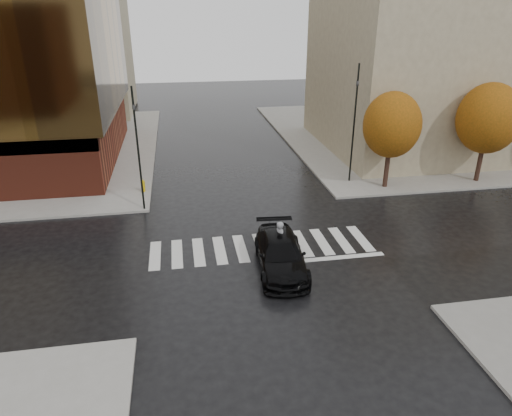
{
  "coord_description": "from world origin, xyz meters",
  "views": [
    {
      "loc": [
        -3.91,
        -20.3,
        11.52
      ],
      "look_at": [
        -0.2,
        1.05,
        2.0
      ],
      "focal_mm": 32.0,
      "sensor_mm": 36.0,
      "label": 1
    }
  ],
  "objects_px": {
    "sedan": "(281,254)",
    "traffic_light_nw": "(137,142)",
    "cyclist": "(281,247)",
    "fire_hydrant": "(143,185)",
    "traffic_light_ne": "(355,115)"
  },
  "relations": [
    {
      "from": "traffic_light_nw",
      "to": "sedan",
      "type": "bearing_deg",
      "value": 48.21
    },
    {
      "from": "sedan",
      "to": "traffic_light_nw",
      "type": "relative_size",
      "value": 0.73
    },
    {
      "from": "sedan",
      "to": "traffic_light_nw",
      "type": "xyz_separation_m",
      "value": [
        -6.8,
        8.1,
        3.61
      ]
    },
    {
      "from": "sedan",
      "to": "cyclist",
      "type": "relative_size",
      "value": 2.58
    },
    {
      "from": "cyclist",
      "to": "fire_hydrant",
      "type": "relative_size",
      "value": 2.55
    },
    {
      "from": "sedan",
      "to": "cyclist",
      "type": "distance_m",
      "value": 0.83
    },
    {
      "from": "traffic_light_nw",
      "to": "fire_hydrant",
      "type": "relative_size",
      "value": 9.02
    },
    {
      "from": "fire_hydrant",
      "to": "traffic_light_nw",
      "type": "bearing_deg",
      "value": -86.15
    },
    {
      "from": "cyclist",
      "to": "sedan",
      "type": "bearing_deg",
      "value": 148.33
    },
    {
      "from": "cyclist",
      "to": "traffic_light_nw",
      "type": "distance_m",
      "value": 10.77
    },
    {
      "from": "sedan",
      "to": "fire_hydrant",
      "type": "relative_size",
      "value": 6.58
    },
    {
      "from": "sedan",
      "to": "cyclist",
      "type": "height_order",
      "value": "cyclist"
    },
    {
      "from": "traffic_light_nw",
      "to": "traffic_light_ne",
      "type": "bearing_deg",
      "value": 108.6
    },
    {
      "from": "sedan",
      "to": "traffic_light_ne",
      "type": "distance_m",
      "value": 13.69
    },
    {
      "from": "fire_hydrant",
      "to": "sedan",
      "type": "bearing_deg",
      "value": -57.7
    }
  ]
}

